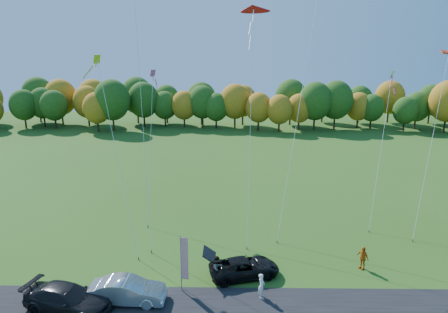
{
  "coord_description": "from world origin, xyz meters",
  "views": [
    {
      "loc": [
        0.46,
        -23.97,
        14.76
      ],
      "look_at": [
        0.0,
        6.0,
        7.0
      ],
      "focal_mm": 32.0,
      "sensor_mm": 36.0,
      "label": 1
    }
  ],
  "objects_px": {
    "black_suv": "(244,268)",
    "silver_sedan": "(128,291)",
    "feather_flag": "(184,258)",
    "person_east": "(363,258)"
  },
  "relations": [
    {
      "from": "black_suv",
      "to": "feather_flag",
      "type": "bearing_deg",
      "value": 99.05
    },
    {
      "from": "black_suv",
      "to": "silver_sedan",
      "type": "xyz_separation_m",
      "value": [
        -7.22,
        -2.99,
        0.1
      ]
    },
    {
      "from": "person_east",
      "to": "feather_flag",
      "type": "xyz_separation_m",
      "value": [
        -12.25,
        -2.93,
        1.49
      ]
    },
    {
      "from": "silver_sedan",
      "to": "person_east",
      "type": "relative_size",
      "value": 2.77
    },
    {
      "from": "silver_sedan",
      "to": "person_east",
      "type": "xyz_separation_m",
      "value": [
        15.57,
        4.15,
        0.07
      ]
    },
    {
      "from": "black_suv",
      "to": "silver_sedan",
      "type": "distance_m",
      "value": 7.81
    },
    {
      "from": "black_suv",
      "to": "silver_sedan",
      "type": "relative_size",
      "value": 1.02
    },
    {
      "from": "black_suv",
      "to": "person_east",
      "type": "bearing_deg",
      "value": -97.48
    },
    {
      "from": "black_suv",
      "to": "person_east",
      "type": "xyz_separation_m",
      "value": [
        8.36,
        1.16,
        0.18
      ]
    },
    {
      "from": "silver_sedan",
      "to": "person_east",
      "type": "bearing_deg",
      "value": -73.05
    }
  ]
}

